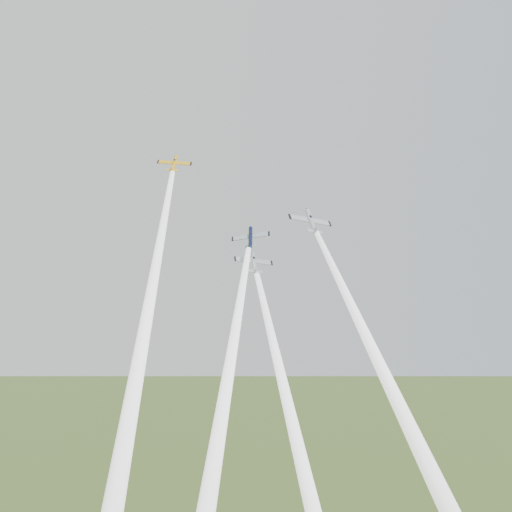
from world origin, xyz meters
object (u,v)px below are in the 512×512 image
plane_navy (250,237)px  plane_silver_right (311,221)px  plane_yellow (174,163)px  plane_silver_low (254,262)px

plane_navy → plane_silver_right: (12.11, 2.78, 3.72)m
plane_yellow → plane_navy: (12.88, -9.91, -15.21)m
plane_silver_right → plane_silver_low: size_ratio=1.26×
plane_silver_right → plane_silver_low: (-11.94, -5.00, -8.34)m
plane_navy → plane_silver_low: size_ratio=1.01×
plane_silver_right → plane_silver_low: bearing=-165.3°
plane_navy → plane_silver_right: bearing=33.0°
plane_silver_low → plane_yellow: bearing=135.5°
plane_yellow → plane_silver_right: (24.99, -7.13, -11.49)m
plane_yellow → plane_silver_right: plane_yellow is taller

